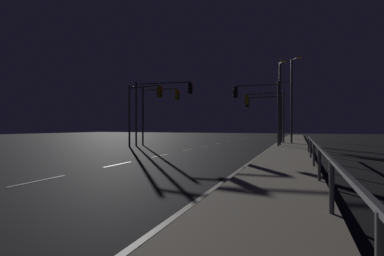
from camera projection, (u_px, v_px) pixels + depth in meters
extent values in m
plane|color=black|center=(189.00, 150.00, 20.07)|extent=(112.00, 112.00, 0.00)
cube|color=#9E937F|center=(289.00, 152.00, 17.51)|extent=(2.61, 77.00, 0.14)
cube|color=silver|center=(39.00, 181.00, 8.45)|extent=(0.14, 2.00, 0.01)
cube|color=silver|center=(118.00, 164.00, 12.17)|extent=(0.14, 2.00, 0.01)
cube|color=silver|center=(161.00, 156.00, 15.89)|extent=(0.14, 2.00, 0.01)
cube|color=silver|center=(187.00, 150.00, 19.61)|extent=(0.14, 2.00, 0.01)
cube|color=silver|center=(205.00, 147.00, 23.33)|extent=(0.14, 2.00, 0.01)
cube|color=silver|center=(218.00, 144.00, 27.05)|extent=(0.14, 2.00, 0.01)
cube|color=silver|center=(228.00, 142.00, 30.76)|extent=(0.14, 2.00, 0.01)
cube|color=silver|center=(235.00, 140.00, 34.48)|extent=(0.14, 2.00, 0.01)
cube|color=silver|center=(241.00, 139.00, 38.20)|extent=(0.14, 2.00, 0.01)
cube|color=silver|center=(247.00, 138.00, 41.92)|extent=(0.14, 2.00, 0.01)
cube|color=silver|center=(251.00, 137.00, 45.64)|extent=(0.14, 2.00, 0.01)
cube|color=silver|center=(271.00, 147.00, 22.74)|extent=(0.14, 53.00, 0.01)
cylinder|color=#4C4C51|center=(284.00, 117.00, 26.15)|extent=(0.16, 0.16, 5.12)
cylinder|color=#4C4C51|center=(265.00, 93.00, 26.84)|extent=(3.57, 0.20, 0.11)
cube|color=olive|center=(247.00, 100.00, 27.54)|extent=(0.29, 0.35, 0.95)
sphere|color=red|center=(245.00, 97.00, 27.60)|extent=(0.20, 0.20, 0.20)
sphere|color=black|center=(245.00, 100.00, 27.60)|extent=(0.20, 0.20, 0.20)
sphere|color=black|center=(245.00, 103.00, 27.60)|extent=(0.20, 0.20, 0.20)
cylinder|color=#38383D|center=(136.00, 114.00, 24.27)|extent=(0.16, 0.16, 5.78)
cylinder|color=#38383D|center=(163.00, 83.00, 23.70)|extent=(4.95, 0.84, 0.11)
cube|color=black|center=(190.00, 88.00, 23.13)|extent=(0.33, 0.38, 0.95)
sphere|color=red|center=(192.00, 85.00, 23.09)|extent=(0.20, 0.20, 0.20)
sphere|color=black|center=(192.00, 88.00, 23.09)|extent=(0.20, 0.20, 0.20)
sphere|color=black|center=(192.00, 92.00, 23.10)|extent=(0.20, 0.20, 0.20)
cylinder|color=#4C4C51|center=(278.00, 114.00, 21.83)|extent=(0.16, 0.16, 5.22)
cylinder|color=#4C4C51|center=(257.00, 85.00, 22.25)|extent=(3.38, 0.51, 0.11)
cube|color=black|center=(236.00, 92.00, 22.69)|extent=(0.32, 0.37, 0.95)
sphere|color=red|center=(234.00, 89.00, 22.73)|extent=(0.20, 0.20, 0.20)
sphere|color=black|center=(234.00, 93.00, 22.73)|extent=(0.20, 0.20, 0.20)
sphere|color=black|center=(234.00, 96.00, 22.73)|extent=(0.20, 0.20, 0.20)
cylinder|color=#2D3033|center=(143.00, 116.00, 25.12)|extent=(0.16, 0.16, 5.35)
cylinder|color=#4C4C51|center=(160.00, 90.00, 24.63)|extent=(3.36, 0.40, 0.11)
cube|color=olive|center=(177.00, 95.00, 24.15)|extent=(0.31, 0.36, 0.95)
sphere|color=red|center=(179.00, 91.00, 24.11)|extent=(0.20, 0.20, 0.20)
sphere|color=black|center=(179.00, 95.00, 24.11)|extent=(0.20, 0.20, 0.20)
sphere|color=black|center=(179.00, 98.00, 24.11)|extent=(0.20, 0.20, 0.20)
cylinder|color=#2D3033|center=(282.00, 118.00, 27.11)|extent=(0.16, 0.16, 4.88)
cylinder|color=#2D3033|center=(264.00, 97.00, 27.77)|extent=(3.39, 0.21, 0.11)
cube|color=black|center=(248.00, 103.00, 28.45)|extent=(0.29, 0.35, 0.95)
sphere|color=red|center=(246.00, 100.00, 28.51)|extent=(0.20, 0.20, 0.20)
sphere|color=black|center=(246.00, 103.00, 28.51)|extent=(0.20, 0.20, 0.20)
sphere|color=black|center=(246.00, 106.00, 28.51)|extent=(0.20, 0.20, 0.20)
cylinder|color=#4C4C51|center=(129.00, 116.00, 23.29)|extent=(0.16, 0.16, 5.27)
cylinder|color=#4C4C51|center=(144.00, 87.00, 22.48)|extent=(3.21, 0.57, 0.11)
cube|color=olive|center=(160.00, 92.00, 21.68)|extent=(0.33, 0.38, 0.95)
sphere|color=red|center=(161.00, 88.00, 21.60)|extent=(0.20, 0.20, 0.20)
sphere|color=black|center=(161.00, 92.00, 21.61)|extent=(0.20, 0.20, 0.20)
sphere|color=black|center=(161.00, 96.00, 21.61)|extent=(0.20, 0.20, 0.20)
cylinder|color=#38383D|center=(292.00, 101.00, 26.17)|extent=(0.18, 0.18, 8.13)
cylinder|color=#4C4C51|center=(295.00, 58.00, 25.40)|extent=(0.79, 1.39, 0.10)
ellipsoid|color=#F9D172|center=(299.00, 57.00, 24.64)|extent=(0.56, 0.36, 0.24)
cylinder|color=#38383D|center=(291.00, 110.00, 35.22)|extent=(0.18, 0.18, 7.62)
cylinder|color=#4C4C51|center=(285.00, 82.00, 35.58)|extent=(1.68, 0.25, 0.10)
ellipsoid|color=#F9D172|center=(278.00, 83.00, 35.96)|extent=(0.56, 0.36, 0.24)
cylinder|color=#38383D|center=(280.00, 104.00, 23.67)|extent=(0.18, 0.18, 7.21)
cylinder|color=#4C4C51|center=(282.00, 62.00, 22.89)|extent=(0.46, 1.52, 0.10)
ellipsoid|color=#F9D172|center=(283.00, 61.00, 22.13)|extent=(0.56, 0.36, 0.24)
cylinder|color=#59595E|center=(332.00, 187.00, 4.85)|extent=(0.09, 0.09, 0.95)
cylinder|color=#59595E|center=(319.00, 164.00, 7.79)|extent=(0.09, 0.09, 0.95)
cylinder|color=#59595E|center=(314.00, 154.00, 10.74)|extent=(0.09, 0.09, 0.95)
cylinder|color=#59595E|center=(311.00, 148.00, 13.68)|extent=(0.09, 0.09, 0.95)
cylinder|color=#59595E|center=(309.00, 144.00, 16.63)|extent=(0.09, 0.09, 0.95)
cube|color=slate|center=(319.00, 148.00, 7.79)|extent=(0.06, 19.01, 0.06)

